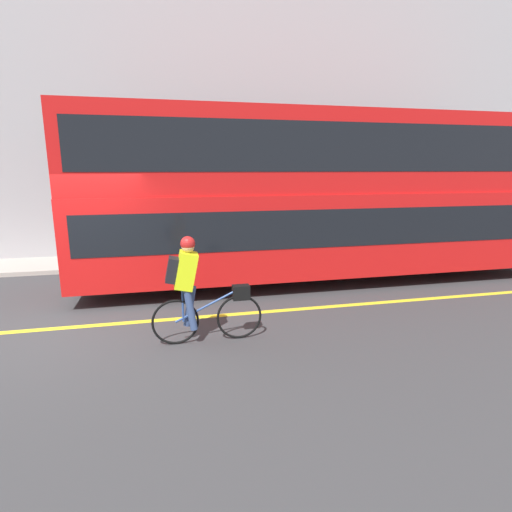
{
  "coord_description": "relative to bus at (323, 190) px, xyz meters",
  "views": [
    {
      "loc": [
        1.65,
        -6.73,
        2.6
      ],
      "look_at": [
        3.25,
        0.35,
        1.0
      ],
      "focal_mm": 28.0,
      "sensor_mm": 36.0,
      "label": 1
    }
  ],
  "objects": [
    {
      "name": "sidewalk_curb",
      "position": [
        -5.21,
        2.66,
        -2.05
      ],
      "size": [
        60.0,
        1.74,
        0.11
      ],
      "color": "#A8A399",
      "rests_on": "ground_plane"
    },
    {
      "name": "trash_bin",
      "position": [
        0.29,
        2.57,
        -1.55
      ],
      "size": [
        0.56,
        0.56,
        0.88
      ],
      "color": "#515156",
      "rests_on": "sidewalk_curb"
    },
    {
      "name": "road_center_line",
      "position": [
        -5.21,
        -1.96,
        -2.1
      ],
      "size": [
        50.0,
        0.14,
        0.01
      ],
      "primitive_type": "cube",
      "color": "yellow",
      "rests_on": "ground_plane"
    },
    {
      "name": "bus",
      "position": [
        0.0,
        0.0,
        0.0
      ],
      "size": [
        10.95,
        2.49,
        3.78
      ],
      "color": "black",
      "rests_on": "ground_plane"
    },
    {
      "name": "building_facade",
      "position": [
        -5.21,
        3.68,
        2.19
      ],
      "size": [
        60.0,
        0.3,
        8.57
      ],
      "color": "#9E9EA3",
      "rests_on": "ground_plane"
    },
    {
      "name": "ground_plane",
      "position": [
        -5.21,
        -2.01,
        -2.1
      ],
      "size": [
        80.0,
        80.0,
        0.0
      ],
      "primitive_type": "plane",
      "color": "#38383A"
    },
    {
      "name": "cyclist_on_bike",
      "position": [
        -3.19,
        -3.0,
        -1.22
      ],
      "size": [
        1.67,
        0.32,
        1.64
      ],
      "color": "black",
      "rests_on": "ground_plane"
    }
  ]
}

